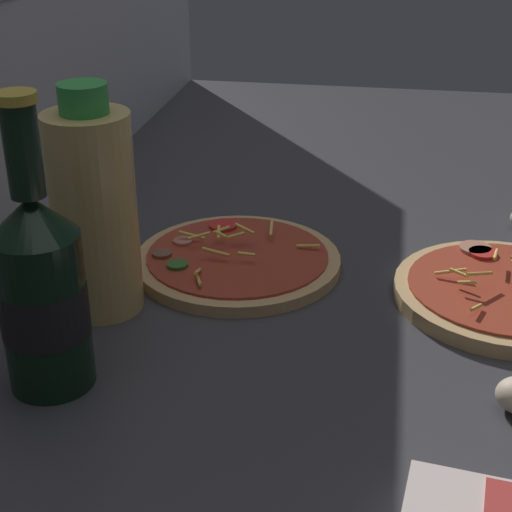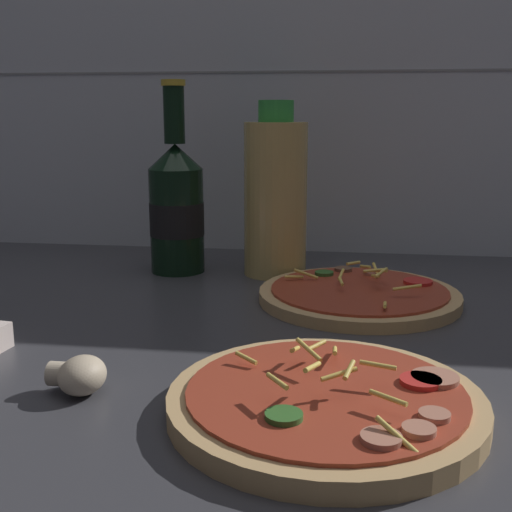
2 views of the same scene
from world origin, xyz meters
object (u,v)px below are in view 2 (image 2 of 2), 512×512
(oil_bottle, at_px, (275,196))
(pizza_far, at_px, (359,295))
(beer_bottle, at_px, (176,206))
(mushroom_right, at_px, (80,375))
(pizza_near, at_px, (327,401))

(oil_bottle, bearing_deg, pizza_far, -46.80)
(pizza_far, height_order, beer_bottle, beer_bottle)
(pizza_far, distance_m, oil_bottle, 0.19)
(mushroom_right, bearing_deg, pizza_near, -2.54)
(mushroom_right, bearing_deg, pizza_far, 52.01)
(pizza_near, height_order, pizza_far, pizza_near)
(oil_bottle, height_order, mushroom_right, oil_bottle)
(pizza_near, relative_size, mushroom_right, 5.12)
(beer_bottle, distance_m, oil_bottle, 0.14)
(oil_bottle, distance_m, mushroom_right, 0.43)
(pizza_far, xyz_separation_m, beer_bottle, (-0.25, 0.11, 0.08))
(oil_bottle, relative_size, mushroom_right, 5.11)
(pizza_near, bearing_deg, oil_bottle, 101.42)
(pizza_near, distance_m, mushroom_right, 0.19)
(beer_bottle, bearing_deg, mushroom_right, -86.33)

